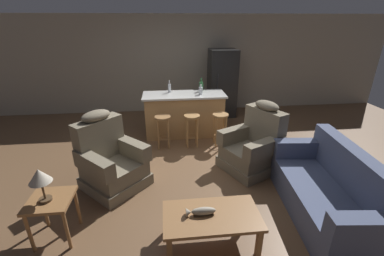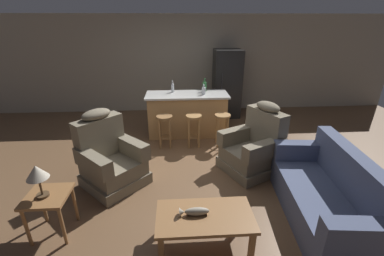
{
  "view_description": "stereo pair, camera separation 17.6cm",
  "coord_description": "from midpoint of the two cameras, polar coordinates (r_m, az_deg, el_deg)",
  "views": [
    {
      "loc": [
        -0.43,
        -4.09,
        2.45
      ],
      "look_at": [
        0.01,
        -0.1,
        0.75
      ],
      "focal_mm": 24.0,
      "sensor_mm": 36.0,
      "label": 1
    },
    {
      "loc": [
        -0.25,
        -4.1,
        2.45
      ],
      "look_at": [
        0.01,
        -0.1,
        0.75
      ],
      "focal_mm": 24.0,
      "sensor_mm": 36.0,
      "label": 2
    }
  ],
  "objects": [
    {
      "name": "bar_stool_middle",
      "position": [
        5.22,
        1.35,
        0.7
      ],
      "size": [
        0.32,
        0.32,
        0.68
      ],
      "color": "#A87A47",
      "rests_on": "ground_plane"
    },
    {
      "name": "bar_stool_left",
      "position": [
        5.21,
        -5.11,
        0.54
      ],
      "size": [
        0.32,
        0.32,
        0.68
      ],
      "color": "olive",
      "rests_on": "ground_plane"
    },
    {
      "name": "recliner_near_lamp",
      "position": [
        4.24,
        -16.63,
        -6.65
      ],
      "size": [
        1.19,
        1.19,
        1.2
      ],
      "rotation": [
        0.0,
        0.0,
        -0.78
      ],
      "color": "#756B56",
      "rests_on": "ground_plane"
    },
    {
      "name": "table_lamp",
      "position": [
        3.33,
        -29.91,
        -8.79
      ],
      "size": [
        0.24,
        0.24,
        0.41
      ],
      "color": "#4C3823",
      "rests_on": "end_table"
    },
    {
      "name": "fish_figurine",
      "position": [
        3.02,
        2.2,
        -18.1
      ],
      "size": [
        0.34,
        0.1,
        0.1
      ],
      "color": "#4C3823",
      "rests_on": "coffee_table"
    },
    {
      "name": "ground_plane",
      "position": [
        4.78,
        0.82,
        -7.85
      ],
      "size": [
        12.0,
        12.0,
        0.0
      ],
      "color": "brown"
    },
    {
      "name": "bar_stool_right",
      "position": [
        5.3,
        7.69,
        0.86
      ],
      "size": [
        0.32,
        0.32,
        0.68
      ],
      "color": "#A87A47",
      "rests_on": "ground_plane"
    },
    {
      "name": "coffee_table",
      "position": [
        3.09,
        4.62,
        -19.51
      ],
      "size": [
        1.1,
        0.6,
        0.42
      ],
      "color": "olive",
      "rests_on": "ground_plane"
    },
    {
      "name": "couch",
      "position": [
        3.89,
        29.09,
        -13.21
      ],
      "size": [
        1.02,
        1.97,
        0.94
      ],
      "rotation": [
        0.0,
        0.0,
        3.04
      ],
      "color": "#4C5675",
      "rests_on": "ground_plane"
    },
    {
      "name": "refrigerator",
      "position": [
        6.98,
        8.46,
        9.71
      ],
      "size": [
        0.7,
        0.69,
        1.76
      ],
      "color": "black",
      "rests_on": "ground_plane"
    },
    {
      "name": "end_table",
      "position": [
        3.54,
        -27.96,
        -14.28
      ],
      "size": [
        0.48,
        0.48,
        0.56
      ],
      "color": "olive",
      "rests_on": "ground_plane"
    },
    {
      "name": "bottle_wine_dark",
      "position": [
        5.61,
        3.51,
        8.3
      ],
      "size": [
        0.08,
        0.08,
        0.22
      ],
      "color": "silver",
      "rests_on": "kitchen_island"
    },
    {
      "name": "bottle_tall_green",
      "position": [
        5.87,
        3.69,
        9.23
      ],
      "size": [
        0.09,
        0.09,
        0.29
      ],
      "color": "#2D6B38",
      "rests_on": "kitchen_island"
    },
    {
      "name": "recliner_near_island",
      "position": [
        4.57,
        14.74,
        -4.15
      ],
      "size": [
        1.13,
        1.13,
        1.2
      ],
      "rotation": [
        0.0,
        0.0,
        3.6
      ],
      "color": "#756B56",
      "rests_on": "ground_plane"
    },
    {
      "name": "kitchen_island",
      "position": [
        5.8,
        -0.21,
        3.09
      ],
      "size": [
        1.8,
        0.7,
        0.95
      ],
      "color": "#AD7F4C",
      "rests_on": "ground_plane"
    },
    {
      "name": "back_wall",
      "position": [
        7.32,
        -1.11,
        13.91
      ],
      "size": [
        12.0,
        0.05,
        2.6
      ],
      "color": "#A89E89",
      "rests_on": "ground_plane"
    },
    {
      "name": "bottle_short_amber",
      "position": [
        5.79,
        -3.44,
        8.93
      ],
      "size": [
        0.06,
        0.06,
        0.26
      ],
      "color": "silver",
      "rests_on": "kitchen_island"
    }
  ]
}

